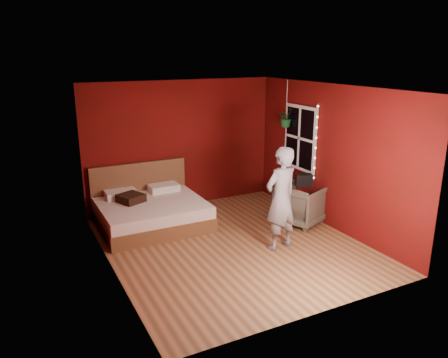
{
  "coord_description": "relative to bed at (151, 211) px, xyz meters",
  "views": [
    {
      "loc": [
        -3.19,
        -5.95,
        3.14
      ],
      "look_at": [
        0.04,
        0.4,
        1.05
      ],
      "focal_mm": 35.0,
      "sensor_mm": 36.0,
      "label": 1
    }
  ],
  "objects": [
    {
      "name": "floor",
      "position": [
        0.95,
        -1.48,
        -0.27
      ],
      "size": [
        4.5,
        4.5,
        0.0
      ],
      "primitive_type": "plane",
      "color": "#98623C",
      "rests_on": "ground"
    },
    {
      "name": "room_walls",
      "position": [
        0.95,
        -1.48,
        1.41
      ],
      "size": [
        4.04,
        4.54,
        2.62
      ],
      "color": "#620A0C",
      "rests_on": "ground"
    },
    {
      "name": "window",
      "position": [
        2.92,
        -0.58,
        1.23
      ],
      "size": [
        0.05,
        0.97,
        1.27
      ],
      "color": "white",
      "rests_on": "room_walls"
    },
    {
      "name": "fairy_lights",
      "position": [
        2.89,
        -1.11,
        1.23
      ],
      "size": [
        0.04,
        0.04,
        1.45
      ],
      "color": "silver",
      "rests_on": "room_walls"
    },
    {
      "name": "bed",
      "position": [
        0.0,
        0.0,
        0.0
      ],
      "size": [
        1.9,
        1.62,
        1.05
      ],
      "color": "brown",
      "rests_on": "ground"
    },
    {
      "name": "person",
      "position": [
        1.59,
        -1.92,
        0.58
      ],
      "size": [
        0.69,
        0.52,
        1.71
      ],
      "primitive_type": "imported",
      "rotation": [
        0.0,
        0.0,
        3.33
      ],
      "color": "slate",
      "rests_on": "ground"
    },
    {
      "name": "armchair",
      "position": [
        2.55,
        -1.19,
        0.09
      ],
      "size": [
        1.05,
        1.04,
        0.73
      ],
      "primitive_type": "imported",
      "rotation": [
        0.0,
        0.0,
        1.98
      ],
      "color": "#5C5848",
      "rests_on": "ground"
    },
    {
      "name": "handbag",
      "position": [
        2.59,
        -1.19,
        0.57
      ],
      "size": [
        0.34,
        0.25,
        0.22
      ],
      "primitive_type": "cube",
      "rotation": [
        0.0,
        0.0,
        -0.36
      ],
      "color": "black",
      "rests_on": "armchair"
    },
    {
      "name": "throw_pillow",
      "position": [
        -0.33,
        0.1,
        0.28
      ],
      "size": [
        0.53,
        0.53,
        0.14
      ],
      "primitive_type": "cube",
      "rotation": [
        0.0,
        0.0,
        0.41
      ],
      "color": "black",
      "rests_on": "bed"
    },
    {
      "name": "hanging_plant",
      "position": [
        2.83,
        -0.21,
        1.59
      ],
      "size": [
        0.38,
        0.34,
        0.93
      ],
      "color": "silver",
      "rests_on": "room_walls"
    }
  ]
}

